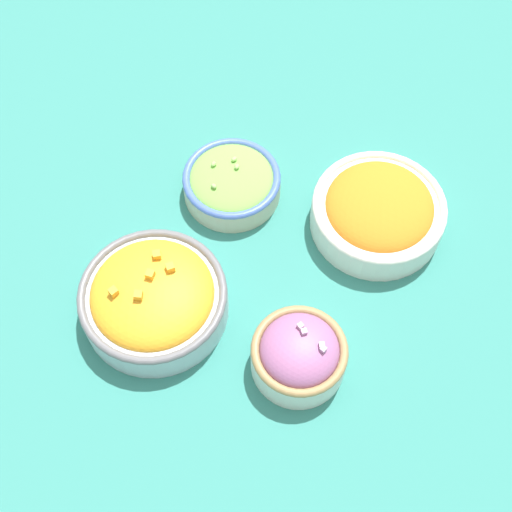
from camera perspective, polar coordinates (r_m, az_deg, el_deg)
The scene contains 5 objects.
ground_plane at distance 1.07m, azimuth 0.00°, elevation -0.78°, with size 3.00×3.00×0.00m, color #337F75.
bowl_red_onion at distance 0.97m, azimuth 3.46°, elevation -7.84°, with size 0.13×0.13×0.09m.
bowl_lettuce at distance 1.12m, azimuth -1.95°, elevation 5.93°, with size 0.15×0.15×0.06m.
bowl_squash at distance 1.01m, azimuth -8.21°, elevation -3.36°, with size 0.21×0.21×0.09m.
bowl_carrots at distance 1.09m, azimuth 9.75°, elevation 3.57°, with size 0.20×0.20×0.07m.
Camera 1 is at (-0.39, -0.33, 0.94)m, focal length 50.00 mm.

